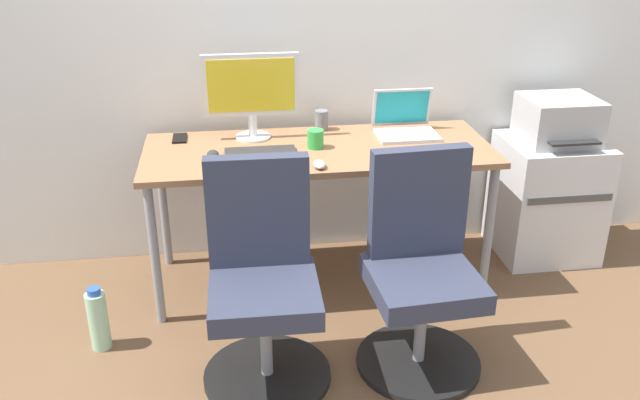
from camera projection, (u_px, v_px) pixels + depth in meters
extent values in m
plane|color=brown|center=(319.00, 278.00, 3.63)|extent=(5.28, 5.28, 0.00)
cube|color=white|center=(307.00, 19.00, 3.47)|extent=(4.40, 0.04, 2.60)
cube|color=#996B47|center=(319.00, 151.00, 3.33)|extent=(1.71, 0.67, 0.03)
cylinder|color=gray|center=(155.00, 256.00, 3.12)|extent=(0.04, 0.04, 0.72)
cylinder|color=gray|center=(488.00, 233.00, 3.33)|extent=(0.04, 0.04, 0.72)
cylinder|color=gray|center=(163.00, 205.00, 3.64)|extent=(0.04, 0.04, 0.72)
cylinder|color=gray|center=(452.00, 188.00, 3.85)|extent=(0.04, 0.04, 0.72)
cylinder|color=black|center=(267.00, 375.00, 2.88)|extent=(0.54, 0.54, 0.03)
cylinder|color=gray|center=(266.00, 339.00, 2.80)|extent=(0.05, 0.05, 0.34)
cube|color=#33384C|center=(264.00, 295.00, 2.71)|extent=(0.45, 0.45, 0.09)
cube|color=#33384C|center=(258.00, 211.00, 2.76)|extent=(0.42, 0.08, 0.48)
cylinder|color=black|center=(418.00, 361.00, 2.96)|extent=(0.54, 0.54, 0.03)
cylinder|color=gray|center=(421.00, 326.00, 2.88)|extent=(0.05, 0.05, 0.34)
cube|color=#33384C|center=(424.00, 283.00, 2.80)|extent=(0.47, 0.47, 0.09)
cube|color=#33384C|center=(419.00, 202.00, 2.85)|extent=(0.42, 0.10, 0.48)
cube|color=silver|center=(546.00, 198.00, 3.78)|extent=(0.52, 0.48, 0.67)
cube|color=#4C4C4C|center=(570.00, 199.00, 3.52)|extent=(0.47, 0.01, 0.04)
cube|color=#B7B7B7|center=(558.00, 120.00, 3.59)|extent=(0.38, 0.34, 0.24)
cube|color=#262626|center=(575.00, 143.00, 3.44)|extent=(0.27, 0.06, 0.01)
cylinder|color=#A5D8B2|center=(98.00, 321.00, 3.02)|extent=(0.09, 0.09, 0.28)
cylinder|color=#2D59B2|center=(94.00, 291.00, 2.96)|extent=(0.06, 0.06, 0.03)
cylinder|color=silver|center=(253.00, 137.00, 3.46)|extent=(0.18, 0.18, 0.01)
cylinder|color=silver|center=(253.00, 125.00, 3.44)|extent=(0.04, 0.04, 0.11)
cube|color=silver|center=(251.00, 85.00, 3.35)|extent=(0.48, 0.03, 0.31)
cube|color=yellow|center=(251.00, 86.00, 3.33)|extent=(0.43, 0.00, 0.26)
cube|color=silver|center=(407.00, 135.00, 3.47)|extent=(0.31, 0.22, 0.02)
cube|color=silver|center=(402.00, 107.00, 3.54)|extent=(0.31, 0.05, 0.21)
cube|color=teal|center=(402.00, 107.00, 3.54)|extent=(0.28, 0.04, 0.18)
cube|color=#2D2D2D|center=(260.00, 152.00, 3.25)|extent=(0.34, 0.12, 0.02)
cube|color=#515156|center=(424.00, 154.00, 3.22)|extent=(0.34, 0.12, 0.02)
ellipsoid|color=#B7B7B7|center=(319.00, 164.00, 3.08)|extent=(0.06, 0.10, 0.03)
ellipsoid|color=#2D2D2D|center=(213.00, 154.00, 3.19)|extent=(0.06, 0.10, 0.03)
cylinder|color=green|center=(315.00, 139.00, 3.31)|extent=(0.08, 0.08, 0.09)
cylinder|color=slate|center=(321.00, 120.00, 3.56)|extent=(0.07, 0.07, 0.10)
cube|color=black|center=(180.00, 138.00, 3.44)|extent=(0.07, 0.14, 0.01)
cube|color=black|center=(287.00, 164.00, 3.11)|extent=(0.07, 0.14, 0.01)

